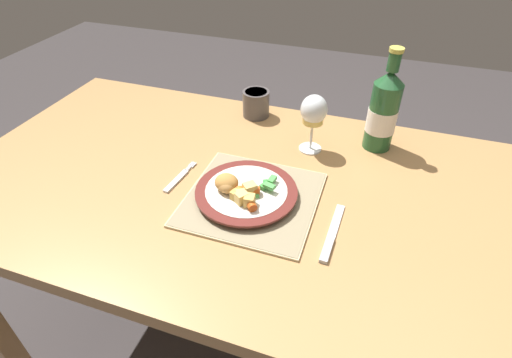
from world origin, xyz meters
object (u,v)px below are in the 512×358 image
wine_glass (314,112)px  drinking_cup (256,103)px  bottle (383,111)px  dining_table (238,207)px  table_knife (331,237)px  dinner_plate (246,193)px  fork (178,179)px

wine_glass → drinking_cup: (-0.21, 0.13, -0.07)m
wine_glass → bottle: bottle is taller
wine_glass → dining_table: bearing=-125.2°
table_knife → bottle: bearing=82.2°
wine_glass → dinner_plate: bearing=-110.7°
dinner_plate → bottle: 0.43m
dinner_plate → fork: 0.19m
table_knife → fork: bearing=169.2°
dining_table → drinking_cup: size_ratio=17.50×
drinking_cup → table_knife: bearing=-54.5°
wine_glass → drinking_cup: wine_glass is taller
table_knife → drinking_cup: drinking_cup is taller
dining_table → table_knife: table_knife is taller
fork → bottle: 0.56m
wine_glass → bottle: bearing=23.7°
bottle → drinking_cup: bottle is taller
dinner_plate → drinking_cup: size_ratio=2.90×
dinner_plate → table_knife: 0.22m
dinner_plate → dining_table: bearing=128.4°
dining_table → table_knife: bearing=-24.9°
bottle → drinking_cup: size_ratio=3.38×
dining_table → bottle: (0.31, 0.27, 0.20)m
fork → drinking_cup: drinking_cup is taller
dinner_plate → table_knife: (0.21, -0.06, -0.01)m
fork → drinking_cup: 0.39m
dinner_plate → drinking_cup: drinking_cup is taller
fork → dining_table: bearing=17.1°
table_knife → wine_glass: 0.36m
fork → bottle: (0.45, 0.32, 0.11)m
table_knife → dinner_plate: bearing=163.2°
table_knife → wine_glass: bearing=110.2°
fork → bottle: bottle is taller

